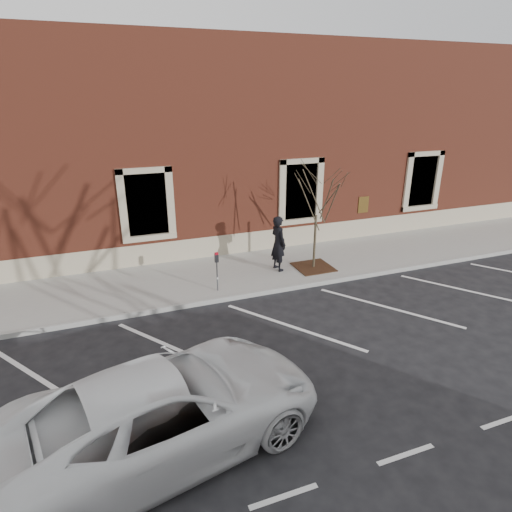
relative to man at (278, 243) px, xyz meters
name	(u,v)px	position (x,y,z in m)	size (l,w,h in m)	color
ground	(263,294)	(-1.14, -1.39, -1.14)	(120.00, 120.00, 0.00)	#28282B
sidewalk_near	(245,272)	(-1.14, 0.36, -1.06)	(40.00, 3.50, 0.15)	#A3A099
curb_near	(263,293)	(-1.14, -1.44, -1.06)	(40.00, 0.12, 0.15)	#9E9E99
parking_stripes	(292,327)	(-1.14, -3.59, -1.13)	(28.00, 4.40, 0.01)	silver
building_civic	(199,142)	(-1.14, 6.35, 2.86)	(40.00, 8.62, 8.00)	brown
man	(278,243)	(0.00, 0.00, 0.00)	(0.72, 0.47, 1.97)	black
parking_meter	(217,265)	(-2.50, -0.92, -0.09)	(0.12, 0.09, 1.29)	#595B60
tree_grate	(313,267)	(1.28, -0.30, -0.97)	(1.30, 1.30, 0.03)	#372111
sapling	(317,200)	(1.28, -0.30, 1.50)	(2.13, 2.13, 3.56)	#453C2A
white_truck	(166,409)	(-5.08, -6.64, -0.32)	(2.69, 5.84, 1.62)	silver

